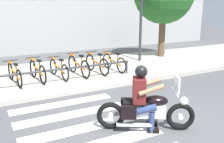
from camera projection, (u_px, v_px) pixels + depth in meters
The scene contains 15 objects.
ground_plane at pixel (159, 129), 5.49m from camera, with size 48.00×48.00×0.00m, color #4C4C4F.
sidewalk at pixel (77, 72), 9.89m from camera, with size 24.00×4.40×0.15m, color #A8A399.
crosswalk_stripe_3 at pixel (84, 128), 5.54m from camera, with size 2.80×0.40×0.01m, color white.
crosswalk_stripe_4 at pixel (72, 114), 6.22m from camera, with size 2.80×0.40×0.01m, color white.
crosswalk_stripe_5 at pixel (63, 104), 6.91m from camera, with size 2.80×0.40×0.01m, color white.
motorcycle at pixel (146, 110), 5.37m from camera, with size 1.89×1.14×1.20m.
rider at pixel (143, 94), 5.28m from camera, with size 0.77×0.72×1.42m.
bicycle_2 at pixel (15, 74), 8.11m from camera, with size 0.48×1.67×0.72m.
bicycle_3 at pixel (38, 71), 8.43m from camera, with size 0.48×1.61×0.76m.
bicycle_4 at pixel (59, 69), 8.76m from camera, with size 0.48×1.62×0.71m.
bicycle_5 at pixel (78, 66), 9.08m from camera, with size 0.48×1.67×0.78m.
bicycle_6 at pixel (97, 64), 9.41m from camera, with size 0.48×1.64×0.77m.
bicycle_7 at pixel (114, 62), 9.74m from camera, with size 0.48×1.56×0.73m.
bike_rack at pixel (52, 71), 8.10m from camera, with size 5.69×0.07×0.49m.
street_lamp at pixel (141, 3), 11.00m from camera, with size 0.28×0.28×4.53m.
Camera 1 is at (-3.23, -3.95, 2.60)m, focal length 40.36 mm.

